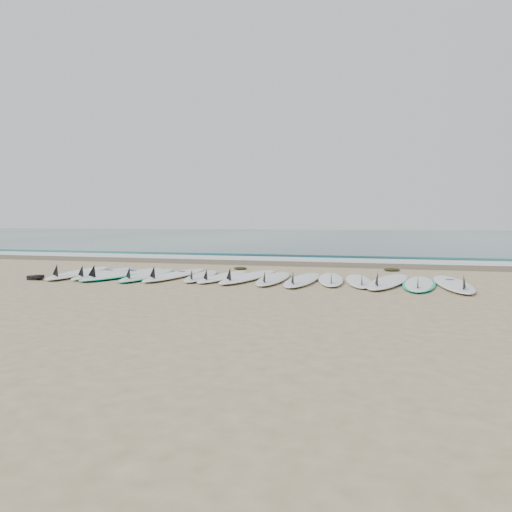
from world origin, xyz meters
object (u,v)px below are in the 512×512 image
(surfboard_0, at_px, (78,272))
(leash_coil, at_px, (36,277))
(surfboard_14, at_px, (453,283))
(surfboard_7, at_px, (248,276))

(surfboard_0, xyz_separation_m, leash_coil, (-0.34, -0.97, -0.02))
(surfboard_0, relative_size, surfboard_14, 1.04)
(surfboard_0, bearing_deg, leash_coil, -118.86)
(surfboard_0, distance_m, leash_coil, 1.03)
(surfboard_0, bearing_deg, surfboard_7, -4.92)
(surfboard_14, bearing_deg, surfboard_7, 174.09)
(surfboard_0, xyz_separation_m, surfboard_7, (3.94, 0.33, -0.00))
(surfboard_0, relative_size, leash_coil, 6.44)
(surfboard_7, relative_size, surfboard_14, 1.01)
(leash_coil, bearing_deg, surfboard_0, 70.90)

